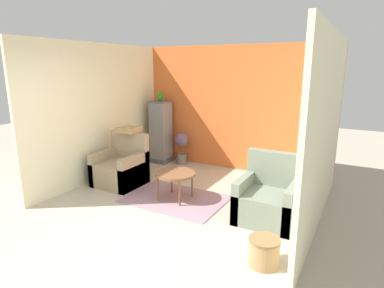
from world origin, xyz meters
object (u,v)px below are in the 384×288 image
object	(u,v)px
potted_plant	(182,145)
wicker_basket	(264,251)
armchair_right	(268,200)
coffee_table	(175,175)
armchair_left	(121,169)
birdcage	(161,132)
parrot	(160,97)

from	to	relation	value
potted_plant	wicker_basket	xyz separation A→B (m)	(2.85, -2.94, -0.28)
armchair_right	coffee_table	bearing A→B (deg)	-179.14
armchair_left	armchair_right	bearing A→B (deg)	-2.00
birdcage	potted_plant	distance (m)	0.58
wicker_basket	potted_plant	bearing A→B (deg)	134.10
armchair_right	parrot	size ratio (longest dim) A/B	4.22
armchair_left	wicker_basket	distance (m)	3.42
potted_plant	wicker_basket	distance (m)	4.10
armchair_right	birdcage	distance (m)	3.57
armchair_right	birdcage	size ratio (longest dim) A/B	0.68
birdcage	potted_plant	size ratio (longest dim) A/B	1.95
birdcage	potted_plant	world-z (taller)	birdcage
armchair_left	wicker_basket	bearing A→B (deg)	-21.15
birdcage	parrot	distance (m)	0.84
armchair_right	wicker_basket	xyz separation A→B (m)	(0.28, -1.13, -0.13)
coffee_table	armchair_left	xyz separation A→B (m)	(-1.31, 0.13, -0.13)
armchair_right	wicker_basket	distance (m)	1.17
birdcage	wicker_basket	xyz separation A→B (m)	(3.37, -2.87, -0.54)
parrot	coffee_table	bearing A→B (deg)	-49.81
birdcage	wicker_basket	bearing A→B (deg)	-40.43
coffee_table	parrot	xyz separation A→B (m)	(-1.49, 1.77, 1.12)
armchair_right	birdcage	xyz separation A→B (m)	(-3.09, 1.74, 0.40)
coffee_table	potted_plant	xyz separation A→B (m)	(-0.97, 1.83, 0.03)
armchair_left	wicker_basket	size ratio (longest dim) A/B	2.69
armchair_right	wicker_basket	size ratio (longest dim) A/B	2.69
parrot	wicker_basket	bearing A→B (deg)	-40.45
birdcage	wicker_basket	distance (m)	4.46
coffee_table	armchair_right	bearing A→B (deg)	0.86
parrot	armchair_left	bearing A→B (deg)	-83.64
wicker_basket	parrot	bearing A→B (deg)	139.55
coffee_table	birdcage	bearing A→B (deg)	130.22
wicker_basket	armchair_right	bearing A→B (deg)	103.97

